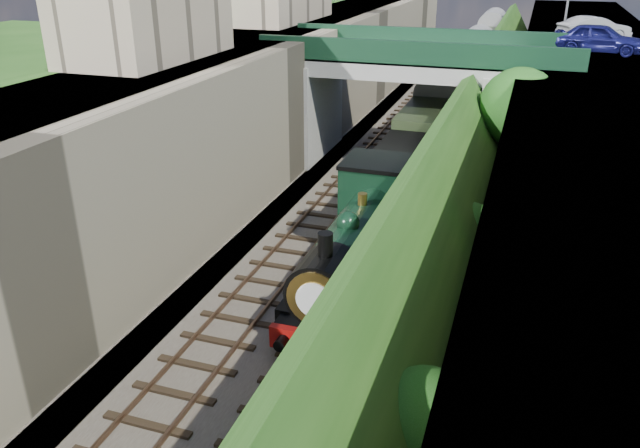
% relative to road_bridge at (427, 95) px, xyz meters
% --- Properties ---
extents(trackbed, '(10.00, 90.00, 0.20)m').
position_rel_road_bridge_xyz_m(trackbed, '(-0.94, -4.00, -3.98)').
color(trackbed, '#473F38').
rests_on(trackbed, ground).
extents(retaining_wall, '(1.00, 90.00, 7.00)m').
position_rel_road_bridge_xyz_m(retaining_wall, '(-6.44, -4.00, -0.58)').
color(retaining_wall, '#756B56').
rests_on(retaining_wall, ground).
extents(street_plateau_left, '(6.00, 90.00, 7.00)m').
position_rel_road_bridge_xyz_m(street_plateau_left, '(-9.94, -4.00, -0.58)').
color(street_plateau_left, '#262628').
rests_on(street_plateau_left, ground).
extents(street_plateau_right, '(8.00, 90.00, 6.25)m').
position_rel_road_bridge_xyz_m(street_plateau_right, '(8.56, -4.00, -0.95)').
color(street_plateau_right, '#262628').
rests_on(street_plateau_right, ground).
extents(embankment_slope, '(4.36, 90.00, 6.36)m').
position_rel_road_bridge_xyz_m(embankment_slope, '(3.90, -6.76, -1.56)').
color(embankment_slope, '#1E4714').
rests_on(embankment_slope, ground).
extents(track_left, '(2.50, 90.00, 0.20)m').
position_rel_road_bridge_xyz_m(track_left, '(-2.94, -4.00, -3.83)').
color(track_left, black).
rests_on(track_left, trackbed).
extents(track_right, '(2.50, 90.00, 0.20)m').
position_rel_road_bridge_xyz_m(track_right, '(0.26, -4.00, -3.83)').
color(track_right, black).
rests_on(track_right, trackbed).
extents(road_bridge, '(16.00, 6.40, 7.25)m').
position_rel_road_bridge_xyz_m(road_bridge, '(0.00, 0.00, 0.00)').
color(road_bridge, gray).
rests_on(road_bridge, ground).
extents(building_near, '(4.00, 8.00, 4.00)m').
position_rel_road_bridge_xyz_m(building_near, '(-10.44, -10.00, 4.92)').
color(building_near, gray).
rests_on(building_near, street_plateau_left).
extents(tree, '(3.60, 3.80, 6.60)m').
position_rel_road_bridge_xyz_m(tree, '(4.97, -4.46, 0.57)').
color(tree, black).
rests_on(tree, ground).
extents(car_blue, '(4.74, 2.58, 1.53)m').
position_rel_road_bridge_xyz_m(car_blue, '(8.33, 3.12, 2.94)').
color(car_blue, '#131455').
rests_on(car_blue, street_plateau_right).
extents(car_silver, '(4.41, 3.34, 1.39)m').
position_rel_road_bridge_xyz_m(car_silver, '(8.40, 8.43, 2.87)').
color(car_silver, '#999A9D').
rests_on(car_silver, street_plateau_right).
extents(locomotive, '(3.10, 10.22, 3.83)m').
position_rel_road_bridge_xyz_m(locomotive, '(0.26, -14.58, -2.18)').
color(locomotive, black).
rests_on(locomotive, trackbed).
extents(tender, '(2.70, 6.00, 3.05)m').
position_rel_road_bridge_xyz_m(tender, '(0.26, -7.22, -2.46)').
color(tender, black).
rests_on(tender, trackbed).
extents(coach_front, '(2.90, 18.00, 3.70)m').
position_rel_road_bridge_xyz_m(coach_front, '(0.26, 5.38, -2.03)').
color(coach_front, black).
rests_on(coach_front, trackbed).
extents(coach_middle, '(2.90, 18.00, 3.70)m').
position_rel_road_bridge_xyz_m(coach_middle, '(0.26, 24.18, -2.03)').
color(coach_middle, black).
rests_on(coach_middle, trackbed).
extents(coach_rear, '(2.90, 18.00, 3.70)m').
position_rel_road_bridge_xyz_m(coach_rear, '(0.26, 42.98, -2.03)').
color(coach_rear, black).
rests_on(coach_rear, trackbed).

